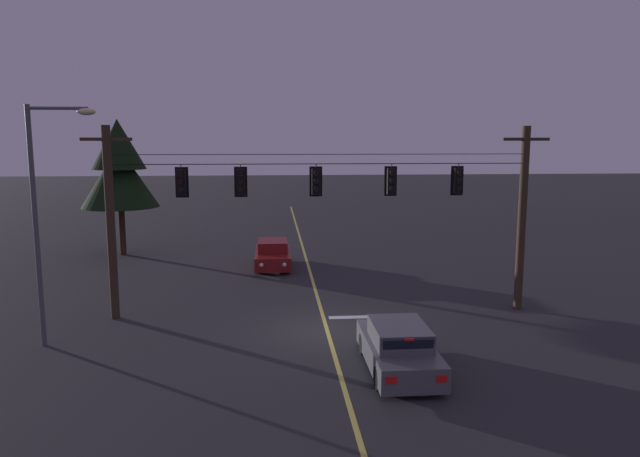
{
  "coord_description": "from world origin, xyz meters",
  "views": [
    {
      "loc": [
        -1.87,
        -19.53,
        6.6
      ],
      "look_at": [
        0.0,
        3.12,
        3.14
      ],
      "focal_mm": 32.94,
      "sensor_mm": 36.0,
      "label": 1
    }
  ],
  "objects_px": {
    "car_waiting_near_lane": "(399,348)",
    "traffic_light_leftmost": "(181,182)",
    "street_lamp_corner": "(45,203)",
    "car_oncoming_lead": "(273,255)",
    "tree_verge_near": "(119,168)",
    "traffic_light_right_inner": "(391,181)",
    "traffic_light_rightmost": "(458,181)",
    "traffic_light_left_inner": "(241,182)",
    "traffic_light_centre": "(316,182)"
  },
  "relations": [
    {
      "from": "traffic_light_left_inner",
      "to": "street_lamp_corner",
      "type": "distance_m",
      "value": 6.57
    },
    {
      "from": "car_waiting_near_lane",
      "to": "tree_verge_near",
      "type": "height_order",
      "value": "tree_verge_near"
    },
    {
      "from": "traffic_light_leftmost",
      "to": "car_waiting_near_lane",
      "type": "relative_size",
      "value": 0.28
    },
    {
      "from": "street_lamp_corner",
      "to": "tree_verge_near",
      "type": "height_order",
      "value": "tree_verge_near"
    },
    {
      "from": "traffic_light_leftmost",
      "to": "traffic_light_left_inner",
      "type": "relative_size",
      "value": 1.0
    },
    {
      "from": "traffic_light_left_inner",
      "to": "car_oncoming_lead",
      "type": "bearing_deg",
      "value": 82.3
    },
    {
      "from": "traffic_light_centre",
      "to": "traffic_light_rightmost",
      "type": "relative_size",
      "value": 1.0
    },
    {
      "from": "traffic_light_left_inner",
      "to": "tree_verge_near",
      "type": "bearing_deg",
      "value": 120.89
    },
    {
      "from": "car_oncoming_lead",
      "to": "traffic_light_rightmost",
      "type": "bearing_deg",
      "value": -50.53
    },
    {
      "from": "traffic_light_centre",
      "to": "street_lamp_corner",
      "type": "relative_size",
      "value": 0.16
    },
    {
      "from": "traffic_light_left_inner",
      "to": "traffic_light_rightmost",
      "type": "relative_size",
      "value": 1.0
    },
    {
      "from": "traffic_light_left_inner",
      "to": "traffic_light_rightmost",
      "type": "height_order",
      "value": "same"
    },
    {
      "from": "street_lamp_corner",
      "to": "traffic_light_right_inner",
      "type": "bearing_deg",
      "value": 13.59
    },
    {
      "from": "traffic_light_rightmost",
      "to": "tree_verge_near",
      "type": "relative_size",
      "value": 0.16
    },
    {
      "from": "car_waiting_near_lane",
      "to": "street_lamp_corner",
      "type": "bearing_deg",
      "value": 164.6
    },
    {
      "from": "traffic_light_right_inner",
      "to": "tree_verge_near",
      "type": "xyz_separation_m",
      "value": [
        -13.06,
        12.47,
        -0.04
      ]
    },
    {
      "from": "car_waiting_near_lane",
      "to": "street_lamp_corner",
      "type": "xyz_separation_m",
      "value": [
        -10.65,
        2.93,
        3.98
      ]
    },
    {
      "from": "traffic_light_centre",
      "to": "car_waiting_near_lane",
      "type": "relative_size",
      "value": 0.28
    },
    {
      "from": "traffic_light_rightmost",
      "to": "car_waiting_near_lane",
      "type": "xyz_separation_m",
      "value": [
        -3.45,
        -5.72,
        -4.4
      ]
    },
    {
      "from": "traffic_light_left_inner",
      "to": "street_lamp_corner",
      "type": "relative_size",
      "value": 0.16
    },
    {
      "from": "traffic_light_leftmost",
      "to": "traffic_light_left_inner",
      "type": "bearing_deg",
      "value": 0.0
    },
    {
      "from": "traffic_light_left_inner",
      "to": "traffic_light_right_inner",
      "type": "xyz_separation_m",
      "value": [
        5.6,
        0.0,
        0.0
      ]
    },
    {
      "from": "traffic_light_centre",
      "to": "tree_verge_near",
      "type": "height_order",
      "value": "tree_verge_near"
    },
    {
      "from": "car_waiting_near_lane",
      "to": "tree_verge_near",
      "type": "distance_m",
      "value": 22.32
    },
    {
      "from": "traffic_light_centre",
      "to": "traffic_light_right_inner",
      "type": "xyz_separation_m",
      "value": [
        2.82,
        0.0,
        0.0
      ]
    },
    {
      "from": "car_oncoming_lead",
      "to": "tree_verge_near",
      "type": "relative_size",
      "value": 0.57
    },
    {
      "from": "street_lamp_corner",
      "to": "traffic_light_rightmost",
      "type": "bearing_deg",
      "value": 11.19
    },
    {
      "from": "traffic_light_leftmost",
      "to": "traffic_light_left_inner",
      "type": "distance_m",
      "value": 2.14
    },
    {
      "from": "traffic_light_right_inner",
      "to": "car_oncoming_lead",
      "type": "relative_size",
      "value": 0.28
    },
    {
      "from": "traffic_light_centre",
      "to": "traffic_light_left_inner",
      "type": "bearing_deg",
      "value": 180.0
    },
    {
      "from": "traffic_light_right_inner",
      "to": "traffic_light_left_inner",
      "type": "bearing_deg",
      "value": 180.0
    },
    {
      "from": "car_waiting_near_lane",
      "to": "traffic_light_leftmost",
      "type": "bearing_deg",
      "value": 140.14
    },
    {
      "from": "traffic_light_leftmost",
      "to": "car_waiting_near_lane",
      "type": "height_order",
      "value": "traffic_light_leftmost"
    },
    {
      "from": "traffic_light_rightmost",
      "to": "street_lamp_corner",
      "type": "bearing_deg",
      "value": -168.81
    },
    {
      "from": "traffic_light_leftmost",
      "to": "street_lamp_corner",
      "type": "relative_size",
      "value": 0.16
    },
    {
      "from": "traffic_light_left_inner",
      "to": "street_lamp_corner",
      "type": "bearing_deg",
      "value": -154.82
    },
    {
      "from": "car_oncoming_lead",
      "to": "car_waiting_near_lane",
      "type": "bearing_deg",
      "value": -75.94
    },
    {
      "from": "traffic_light_leftmost",
      "to": "traffic_light_rightmost",
      "type": "bearing_deg",
      "value": 0.0
    },
    {
      "from": "traffic_light_centre",
      "to": "traffic_light_right_inner",
      "type": "height_order",
      "value": "same"
    },
    {
      "from": "traffic_light_rightmost",
      "to": "car_oncoming_lead",
      "type": "xyz_separation_m",
      "value": [
        -7.01,
        8.51,
        -4.4
      ]
    },
    {
      "from": "traffic_light_left_inner",
      "to": "traffic_light_rightmost",
      "type": "bearing_deg",
      "value": 0.0
    },
    {
      "from": "traffic_light_right_inner",
      "to": "traffic_light_rightmost",
      "type": "xyz_separation_m",
      "value": [
        2.56,
        0.0,
        0.0
      ]
    },
    {
      "from": "tree_verge_near",
      "to": "car_waiting_near_lane",
      "type": "bearing_deg",
      "value": -56.21
    },
    {
      "from": "traffic_light_right_inner",
      "to": "car_oncoming_lead",
      "type": "xyz_separation_m",
      "value": [
        -4.45,
        8.51,
        -4.4
      ]
    },
    {
      "from": "traffic_light_centre",
      "to": "traffic_light_rightmost",
      "type": "bearing_deg",
      "value": 0.0
    },
    {
      "from": "traffic_light_centre",
      "to": "traffic_light_leftmost",
      "type": "bearing_deg",
      "value": 180.0
    },
    {
      "from": "traffic_light_centre",
      "to": "traffic_light_rightmost",
      "type": "distance_m",
      "value": 5.38
    },
    {
      "from": "traffic_light_rightmost",
      "to": "traffic_light_leftmost",
      "type": "bearing_deg",
      "value": 180.0
    },
    {
      "from": "street_lamp_corner",
      "to": "car_oncoming_lead",
      "type": "bearing_deg",
      "value": 57.92
    },
    {
      "from": "traffic_light_left_inner",
      "to": "tree_verge_near",
      "type": "relative_size",
      "value": 0.16
    }
  ]
}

